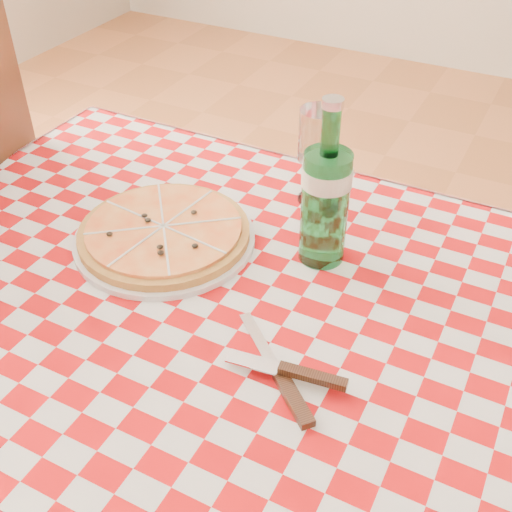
{
  "coord_description": "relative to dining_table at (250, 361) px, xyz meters",
  "views": [
    {
      "loc": [
        0.32,
        -0.6,
        1.41
      ],
      "look_at": [
        -0.02,
        0.06,
        0.82
      ],
      "focal_mm": 45.0,
      "sensor_mm": 36.0,
      "label": 1
    }
  ],
  "objects": [
    {
      "name": "dining_table",
      "position": [
        0.0,
        0.0,
        0.0
      ],
      "size": [
        1.2,
        0.8,
        0.75
      ],
      "color": "brown",
      "rests_on": "ground"
    },
    {
      "name": "tablecloth",
      "position": [
        0.0,
        0.0,
        0.09
      ],
      "size": [
        1.3,
        0.9,
        0.01
      ],
      "primitive_type": "cube",
      "color": "#B10A0D",
      "rests_on": "dining_table"
    },
    {
      "name": "pizza_plate",
      "position": [
        -0.21,
        0.09,
        0.12
      ],
      "size": [
        0.34,
        0.34,
        0.04
      ],
      "primitive_type": null,
      "rotation": [
        0.0,
        0.0,
        -0.13
      ],
      "color": "#C98643",
      "rests_on": "tablecloth"
    },
    {
      "name": "water_bottle",
      "position": [
        0.04,
        0.18,
        0.24
      ],
      "size": [
        0.09,
        0.09,
        0.27
      ],
      "primitive_type": null,
      "rotation": [
        0.0,
        0.0,
        0.25
      ],
      "color": "#1A6A2D",
      "rests_on": "tablecloth"
    },
    {
      "name": "wine_glass",
      "position": [
        -0.04,
        0.32,
        0.19
      ],
      "size": [
        0.08,
        0.08,
        0.18
      ],
      "primitive_type": null,
      "rotation": [
        0.0,
        0.0,
        -0.2
      ],
      "color": "white",
      "rests_on": "tablecloth"
    },
    {
      "name": "cutlery",
      "position": [
        0.09,
        -0.09,
        0.11
      ],
      "size": [
        0.27,
        0.24,
        0.02
      ],
      "primitive_type": null,
      "rotation": [
        0.0,
        0.0,
        -0.22
      ],
      "color": "silver",
      "rests_on": "tablecloth"
    }
  ]
}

